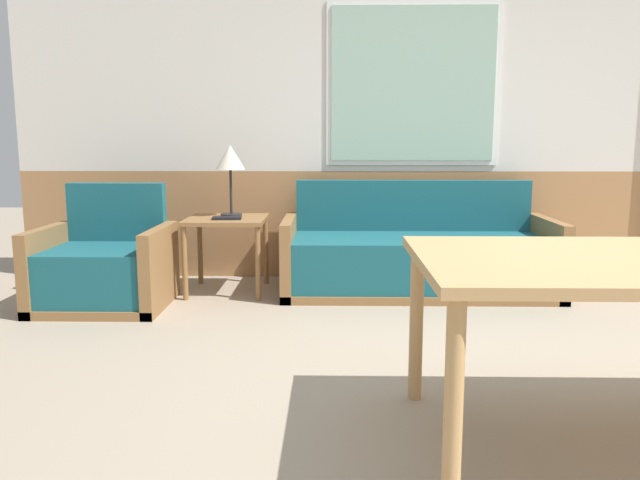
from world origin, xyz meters
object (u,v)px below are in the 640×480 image
at_px(table_lamp, 230,161).
at_px(side_table, 227,229).
at_px(couch, 417,259).
at_px(armchair, 105,269).

bearing_deg(table_lamp, side_table, -101.78).
height_order(couch, armchair, armchair).
bearing_deg(side_table, armchair, -151.10).
distance_m(couch, table_lamp, 1.61).
relative_size(couch, table_lamp, 3.73).
distance_m(couch, side_table, 1.47).
height_order(couch, side_table, couch).
bearing_deg(side_table, table_lamp, 78.22).
xyz_separation_m(armchair, table_lamp, (0.81, 0.54, 0.74)).
height_order(side_table, table_lamp, table_lamp).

